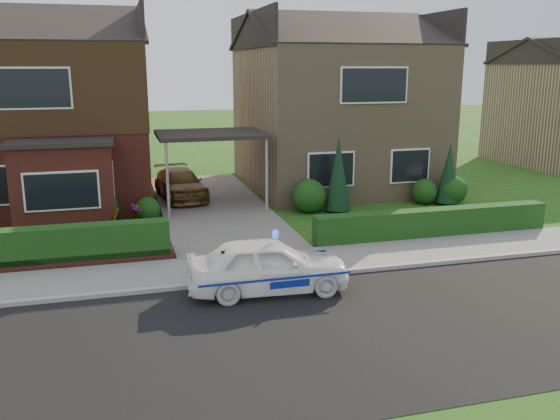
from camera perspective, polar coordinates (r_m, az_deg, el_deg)
name	(u,v)px	position (r m, az deg, el deg)	size (l,w,h in m)	color
ground	(303,336)	(11.72, 2.22, -12.00)	(120.00, 120.00, 0.00)	#154F15
road	(303,336)	(11.72, 2.22, -12.00)	(60.00, 6.00, 0.02)	black
kerb	(265,279)	(14.40, -1.47, -6.70)	(60.00, 0.16, 0.12)	#9E9993
sidewalk	(255,266)	(15.36, -2.42, -5.41)	(60.00, 2.00, 0.10)	slate
driveway	(213,206)	(21.88, -6.51, 0.37)	(3.80, 12.00, 0.12)	#666059
house_left	(44,101)	(24.12, -21.79, 9.75)	(7.50, 9.53, 7.25)	maroon
house_right	(334,100)	(25.72, 5.25, 10.51)	(7.50, 8.06, 7.25)	#997B5D
carport_link	(211,136)	(21.39, -6.68, 7.13)	(3.80, 3.00, 2.77)	black
dwarf_wall	(19,266)	(16.32, -23.78, -4.97)	(7.70, 0.25, 0.36)	maroon
hedge_left	(21,271)	(16.51, -23.65, -5.40)	(7.50, 0.55, 0.90)	#103410
hedge_right	(432,238)	(18.56, 14.41, -2.61)	(7.50, 0.55, 0.80)	#103410
shrub_left_mid	(97,207)	(19.86, -17.23, 0.24)	(1.32, 1.32, 1.32)	#103410
shrub_left_near	(147,209)	(20.21, -12.63, 0.06)	(0.84, 0.84, 0.84)	#103410
shrub_right_near	(309,196)	(20.97, 2.82, 1.37)	(1.20, 1.20, 1.20)	#103410
shrub_right_mid	(425,191)	(22.91, 13.74, 1.75)	(0.96, 0.96, 0.96)	#103410
shrub_right_far	(453,190)	(23.15, 16.27, 1.86)	(1.08, 1.08, 1.08)	#103410
conifer_a	(338,176)	(20.98, 5.61, 3.28)	(0.90, 0.90, 2.60)	black
conifer_b	(449,176)	(22.94, 15.94, 3.21)	(0.90, 0.90, 2.20)	black
police_car	(268,266)	(13.59, -1.17, -5.40)	(3.40, 3.78, 1.42)	white
driveway_car	(180,184)	(23.02, -9.57, 2.48)	(1.54, 3.78, 1.10)	brown
potted_plant_b	(114,222)	(18.92, -15.72, -1.11)	(0.45, 0.36, 0.81)	gray
potted_plant_c	(137,217)	(19.40, -13.63, -0.62)	(0.45, 0.45, 0.80)	gray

